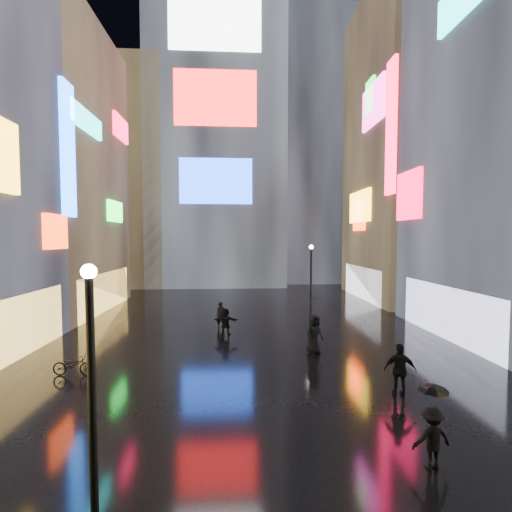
{
  "coord_description": "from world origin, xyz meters",
  "views": [
    {
      "loc": [
        -0.78,
        -1.41,
        5.7
      ],
      "look_at": [
        0.0,
        12.0,
        5.0
      ],
      "focal_mm": 24.0,
      "sensor_mm": 36.0,
      "label": 1
    }
  ],
  "objects": [
    {
      "name": "umbrella_2",
      "position": [
        3.07,
        15.09,
        2.4
      ],
      "size": [
        1.37,
        1.36,
        0.94
      ],
      "primitive_type": "imported",
      "rotation": [
        0.0,
        0.0,
        1.15
      ],
      "color": "black",
      "rests_on": "pedestrian_4"
    },
    {
      "name": "pedestrian_4",
      "position": [
        3.07,
        15.09,
        0.96
      ],
      "size": [
        1.12,
        0.97,
        1.93
      ],
      "primitive_type": "imported",
      "rotation": [
        0.0,
        0.0,
        0.47
      ],
      "color": "black",
      "rests_on": "ground"
    },
    {
      "name": "lamp_far",
      "position": [
        4.69,
        23.24,
        2.94
      ],
      "size": [
        0.3,
        0.3,
        5.2
      ],
      "color": "black",
      "rests_on": "ground"
    },
    {
      "name": "pedestrian_3",
      "position": [
        5.12,
        10.36,
        0.95
      ],
      "size": [
        1.19,
        0.71,
        1.9
      ],
      "primitive_type": "imported",
      "rotation": [
        0.0,
        0.0,
        2.9
      ],
      "color": "black",
      "rests_on": "ground"
    },
    {
      "name": "building_right_far",
      "position": [
        15.98,
        30.0,
        13.98
      ],
      "size": [
        10.28,
        12.0,
        28.0
      ],
      "color": "black",
      "rests_on": "ground"
    },
    {
      "name": "umbrella_1",
      "position": [
        4.05,
        6.54,
        1.84
      ],
      "size": [
        0.98,
        0.98,
        0.61
      ],
      "primitive_type": "imported",
      "rotation": [
        0.0,
        0.0,
        0.93
      ],
      "color": "black",
      "rests_on": "pedestrian_2"
    },
    {
      "name": "pedestrian_2",
      "position": [
        4.05,
        6.54,
        0.77
      ],
      "size": [
        1.04,
        0.67,
        1.54
      ],
      "primitive_type": "imported",
      "rotation": [
        0.0,
        0.0,
        3.24
      ],
      "color": "black",
      "rests_on": "ground"
    },
    {
      "name": "building_left_far",
      "position": [
        -15.98,
        26.0,
        10.98
      ],
      "size": [
        10.28,
        12.0,
        22.0
      ],
      "color": "black",
      "rests_on": "ground"
    },
    {
      "name": "bicycle",
      "position": [
        -7.55,
        12.9,
        0.45
      ],
      "size": [
        1.73,
        0.71,
        0.89
      ],
      "primitive_type": "imported",
      "rotation": [
        0.0,
        0.0,
        1.5
      ],
      "color": "black",
      "rests_on": "ground"
    },
    {
      "name": "tower_flank_right",
      "position": [
        9.0,
        46.0,
        17.0
      ],
      "size": [
        12.0,
        12.0,
        34.0
      ],
      "primitive_type": "cube",
      "color": "black",
      "rests_on": "ground"
    },
    {
      "name": "pedestrian_6",
      "position": [
        -1.75,
        20.13,
        0.83
      ],
      "size": [
        0.69,
        0.55,
        1.66
      ],
      "primitive_type": "imported",
      "rotation": [
        0.0,
        0.0,
        0.29
      ],
      "color": "black",
      "rests_on": "ground"
    },
    {
      "name": "pedestrian_5",
      "position": [
        -1.41,
        18.55,
        0.79
      ],
      "size": [
        1.51,
        0.64,
        1.58
      ],
      "primitive_type": "imported",
      "rotation": [
        0.0,
        0.0,
        3.02
      ],
      "color": "black",
      "rests_on": "ground"
    },
    {
      "name": "tower_flank_left",
      "position": [
        -14.0,
        42.0,
        13.0
      ],
      "size": [
        10.0,
        10.0,
        26.0
      ],
      "primitive_type": "cube",
      "color": "black",
      "rests_on": "ground"
    },
    {
      "name": "lamp_near",
      "position": [
        -3.66,
        5.41,
        2.94
      ],
      "size": [
        0.3,
        0.3,
        5.2
      ],
      "color": "black",
      "rests_on": "ground"
    },
    {
      "name": "tower_main",
      "position": [
        -3.0,
        43.97,
        21.01
      ],
      "size": [
        16.0,
        14.2,
        42.0
      ],
      "color": "black",
      "rests_on": "ground"
    },
    {
      "name": "ground",
      "position": [
        0.0,
        20.0,
        0.0
      ],
      "size": [
        140.0,
        140.0,
        0.0
      ],
      "primitive_type": "plane",
      "color": "black",
      "rests_on": "ground"
    }
  ]
}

